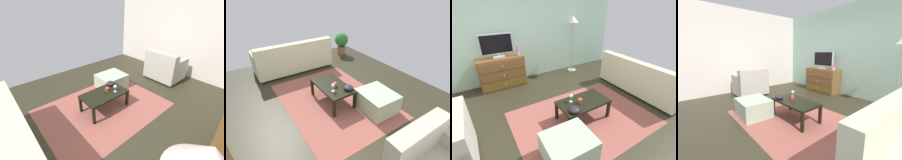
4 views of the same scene
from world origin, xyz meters
TOP-DOWN VIEW (x-y plane):
  - ground_plane at (0.00, 0.00)m, footprint 5.96×5.04m
  - wall_accent_rear at (0.00, 2.28)m, footprint 5.96×0.12m
  - area_rug at (0.20, -0.20)m, footprint 2.60×1.90m
  - dresser at (-0.82, 1.97)m, footprint 1.13×0.49m
  - tv at (-0.82, 1.99)m, footprint 0.77×0.18m
  - lava_lamp at (-0.35, 1.93)m, footprint 0.09×0.09m
  - coffee_table at (0.20, -0.18)m, footprint 0.95×0.53m
  - wine_glass at (-0.01, -0.07)m, footprint 0.07×0.07m
  - mug at (0.11, -0.19)m, footprint 0.11×0.08m
  - bowl_decorative at (-0.12, -0.35)m, footprint 0.18×0.18m
  - couch_large at (2.07, -0.08)m, footprint 0.85×2.04m
  - ottoman at (-0.50, -0.76)m, footprint 0.72×0.62m
  - standing_lamp at (1.35, 1.92)m, footprint 0.32×0.32m

SIDE VIEW (x-z plane):
  - ground_plane at x=0.00m, z-range -0.05..0.00m
  - area_rug at x=0.20m, z-range 0.00..0.01m
  - ottoman at x=-0.50m, z-range 0.00..0.37m
  - couch_large at x=2.07m, z-range -0.09..0.75m
  - coffee_table at x=0.20m, z-range 0.15..0.54m
  - dresser at x=-0.82m, z-range 0.00..0.80m
  - bowl_decorative at x=-0.12m, z-range 0.39..0.48m
  - mug at x=0.11m, z-range 0.39..0.48m
  - wine_glass at x=-0.01m, z-range 0.43..0.59m
  - lava_lamp at x=-0.35m, z-range 0.78..1.11m
  - tv at x=-0.82m, z-range 0.82..1.40m
  - wall_accent_rear at x=0.00m, z-range 0.00..2.77m
  - standing_lamp at x=1.35m, z-range 0.60..2.30m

